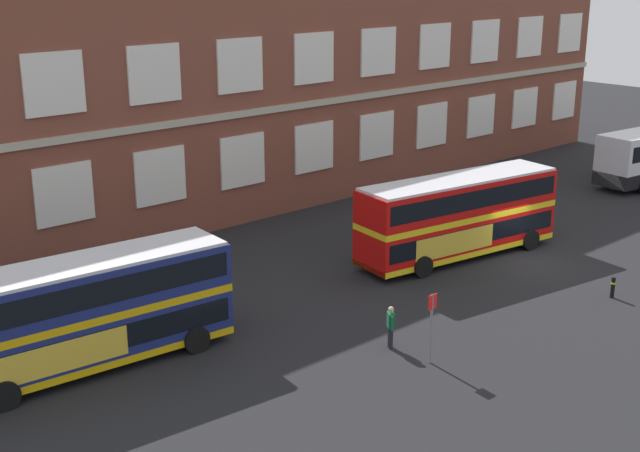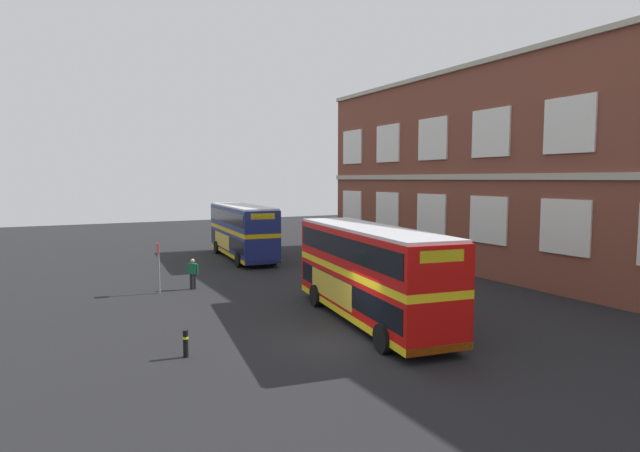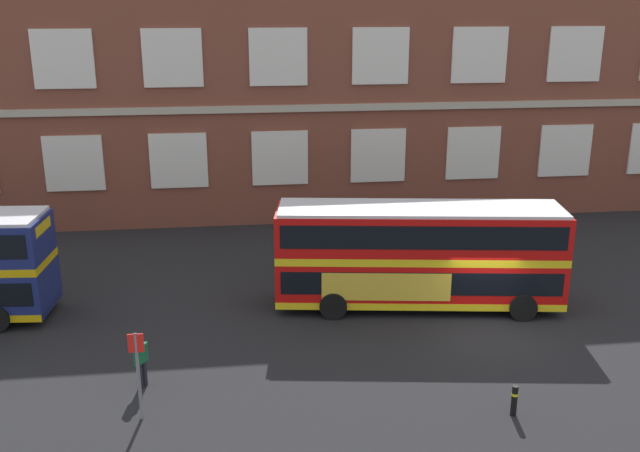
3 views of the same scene
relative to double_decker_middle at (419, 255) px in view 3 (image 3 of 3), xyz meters
The scene contains 6 objects.
ground_plane 3.03m from the double_decker_middle, 12.24° to the right, with size 120.00×120.00×0.00m, color black.
brick_terminal_building 16.46m from the double_decker_middle, 77.97° to the left, with size 52.41×8.19×13.26m.
double_decker_middle is the anchor object (origin of this frame).
waiting_passenger 11.33m from the double_decker_middle, 153.48° to the right, with size 0.44×0.58×1.70m.
bus_stand_flag 12.08m from the double_decker_middle, 145.22° to the right, with size 0.44×0.10×2.70m.
safety_bollard_west 8.25m from the double_decker_middle, 84.05° to the right, with size 0.19×0.19×0.95m.
Camera 3 is at (-9.12, -23.21, 11.63)m, focal length 40.55 mm.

